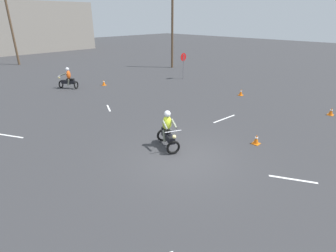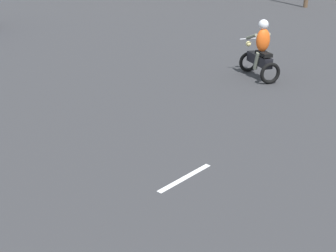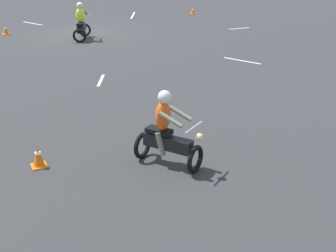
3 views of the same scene
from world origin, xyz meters
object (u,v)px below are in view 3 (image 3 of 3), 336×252
object	(u,v)px
traffic_cone_near_left	(193,11)
traffic_cone_near_right	(38,157)
motorcycle_rider_foreground	(81,23)
motorcycle_rider_background	(167,133)
traffic_cone_mid_left	(6,30)

from	to	relation	value
traffic_cone_near_left	traffic_cone_near_right	world-z (taller)	traffic_cone_near_right
motorcycle_rider_foreground	traffic_cone_near_left	bearing A→B (deg)	52.45
motorcycle_rider_background	traffic_cone_mid_left	xyz separation A→B (m)	(1.22, -15.25, -0.51)
motorcycle_rider_background	traffic_cone_near_right	bearing A→B (deg)	-56.99
motorcycle_rider_foreground	traffic_cone_mid_left	distance (m)	3.99
motorcycle_rider_foreground	traffic_cone_near_right	distance (m)	12.30
traffic_cone_near_right	motorcycle_rider_background	bearing A→B (deg)	156.52
motorcycle_rider_foreground	motorcycle_rider_background	world-z (taller)	same
traffic_cone_near_right	traffic_cone_mid_left	bearing A→B (deg)	-95.11
motorcycle_rider_foreground	traffic_cone_mid_left	size ratio (longest dim) A/B	3.71
motorcycle_rider_foreground	traffic_cone_mid_left	bearing A→B (deg)	164.14
traffic_cone_near_left	motorcycle_rider_background	bearing A→B (deg)	60.04
motorcycle_rider_background	traffic_cone_near_left	bearing A→B (deg)	-153.47
traffic_cone_mid_left	traffic_cone_near_right	bearing A→B (deg)	84.89
motorcycle_rider_foreground	traffic_cone_near_right	xyz separation A→B (m)	(4.23, 11.54, -0.50)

